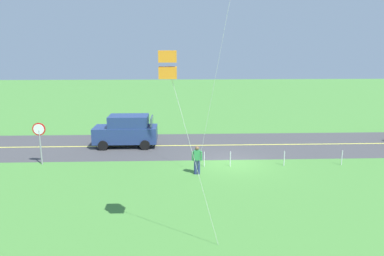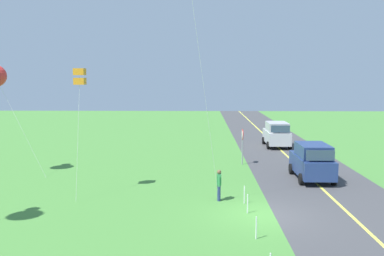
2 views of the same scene
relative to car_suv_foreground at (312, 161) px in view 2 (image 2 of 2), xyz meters
The scene contains 11 objects.
ground_plane 8.07m from the car_suv_foreground, 150.28° to the left, with size 120.00×120.00×0.10m, color #478438.
asphalt_road 7.03m from the car_suv_foreground, behind, with size 120.00×7.00×0.00m, color #424244.
road_centre_stripe 7.03m from the car_suv_foreground, behind, with size 120.00×0.16×0.00m, color #E5E04C.
car_suv_foreground is the anchor object (origin of this frame).
car_parked_east_far 12.53m from the car_suv_foreground, ahead, with size 4.40×2.12×2.24m.
stop_sign 6.01m from the car_suv_foreground, 40.23° to the left, with size 0.76×0.08×2.56m.
person_adult_near 7.54m from the car_suv_foreground, 128.39° to the left, with size 0.58×0.22×1.60m.
kite_blue_mid 14.63m from the car_suv_foreground, 104.21° to the left, with size 1.98×0.56×6.76m.
fence_post_1 10.99m from the car_suv_foreground, 154.88° to the left, with size 0.05×0.05×0.90m, color silver.
fence_post_2 8.20m from the car_suv_foreground, 145.26° to the left, with size 0.05×0.05×0.90m, color silver.
fence_post_3 7.00m from the car_suv_foreground, 138.01° to the left, with size 0.05×0.05×0.90m, color silver.
Camera 2 is at (-19.30, 2.84, 6.33)m, focal length 40.37 mm.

